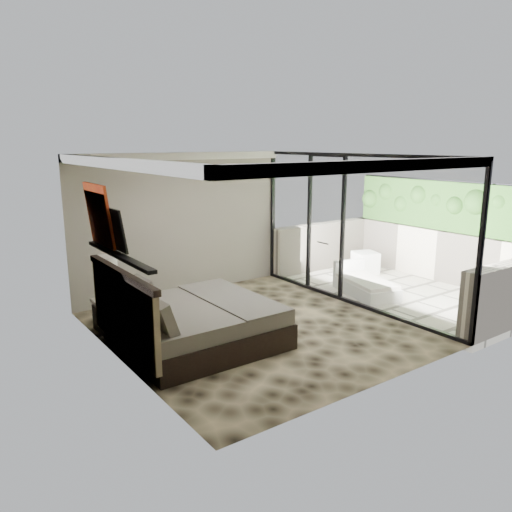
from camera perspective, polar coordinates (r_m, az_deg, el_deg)
floor at (r=8.30m, az=-0.13°, el=-8.27°), size 5.00×5.00×0.00m
ceiling at (r=7.74m, az=-0.14°, el=11.38°), size 4.50×5.00×0.02m
back_wall at (r=10.00m, az=-8.44°, el=3.58°), size 4.50×0.02×2.80m
left_wall at (r=6.88m, az=-15.53°, el=-0.99°), size 0.02×5.00×2.80m
glass_wall at (r=9.36m, az=11.18°, el=2.84°), size 0.08×5.00×2.80m
terrace_slab at (r=10.81m, az=16.34°, el=-4.06°), size 3.00×5.00×0.12m
parapet_far at (r=11.73m, az=20.63°, el=0.02°), size 0.30×5.00×1.10m
foliage_hedge at (r=11.55m, az=21.06°, el=5.35°), size 0.36×4.60×1.10m
picture_ledge at (r=6.97m, az=-15.40°, el=0.04°), size 0.12×2.20×0.05m
bed at (r=7.59m, az=-7.52°, el=-7.49°), size 2.27×2.19×1.26m
nightstand at (r=8.52m, az=-16.39°, el=-6.55°), size 0.60×0.60×0.47m
table_lamp at (r=8.36m, az=-16.80°, el=-1.72°), size 0.38×0.38×0.70m
abstract_canvas at (r=7.51m, az=-17.52°, el=4.49°), size 0.13×0.90×0.90m
framed_print at (r=7.04m, az=-15.62°, el=2.85°), size 0.11×0.50×0.60m
ottoman at (r=11.90m, az=12.37°, el=-0.74°), size 0.63×0.63×0.50m
lounger at (r=10.30m, az=12.33°, el=-3.30°), size 1.06×1.57×0.56m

